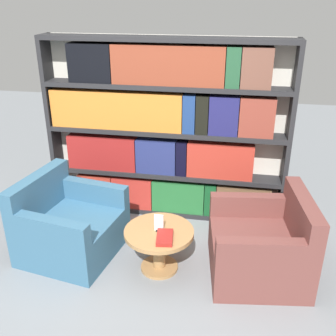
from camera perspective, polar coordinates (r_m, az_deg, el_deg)
ground_plane at (r=3.78m, az=-4.46°, el=-16.96°), size 14.00×14.00×0.00m
bookshelf at (r=4.50m, az=-0.44°, el=5.29°), size 2.75×0.30×2.07m
armchair_left at (r=4.19m, az=-14.18°, el=-8.32°), size 1.02×1.04×0.81m
armchair_right at (r=3.88m, az=13.51°, el=-11.11°), size 0.99×1.02×0.81m
coffee_table at (r=3.81m, az=-1.31°, el=-10.61°), size 0.66×0.66×0.44m
table_sign at (r=3.70m, az=-1.33°, el=-8.09°), size 0.09×0.06×0.17m
stray_book at (r=3.60m, az=-0.48°, el=-10.05°), size 0.18×0.26×0.04m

